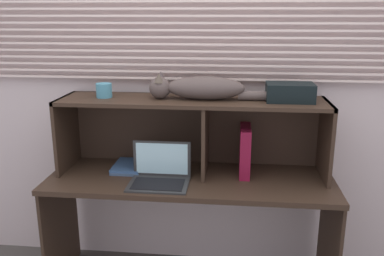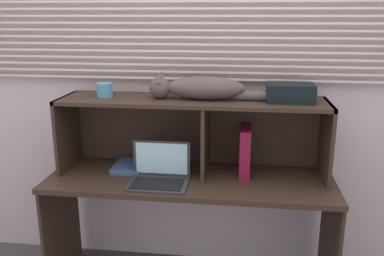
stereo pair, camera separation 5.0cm
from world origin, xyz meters
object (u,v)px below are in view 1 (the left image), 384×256
binder_upright (245,151)px  book_stack (129,167)px  cat (200,88)px  small_basket (104,90)px  storage_box (290,92)px  laptop (160,175)px

binder_upright → book_stack: 0.71m
cat → small_basket: (-0.56, -0.00, -0.02)m
small_basket → storage_box: size_ratio=0.35×
laptop → book_stack: laptop is taller
binder_upright → storage_box: storage_box is taller
laptop → binder_upright: size_ratio=1.15×
book_stack → small_basket: size_ratio=2.69×
small_basket → storage_box: (1.06, 0.00, 0.01)m
laptop → storage_box: (0.71, 0.18, 0.45)m
cat → laptop: cat is taller
book_stack → small_basket: bearing=-178.1°
storage_box → book_stack: bearing=179.7°
laptop → cat: bearing=41.2°
cat → laptop: size_ratio=2.30×
small_basket → binder_upright: bearing=0.0°
laptop → book_stack: bearing=140.6°
cat → binder_upright: cat is taller
cat → book_stack: bearing=179.4°
book_stack → cat: bearing=-0.6°
cat → small_basket: cat is taller
small_basket → book_stack: bearing=1.9°
cat → binder_upright: 0.45m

